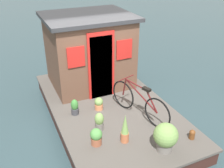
{
  "coord_description": "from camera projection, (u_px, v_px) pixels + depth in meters",
  "views": [
    {
      "loc": [
        -5.19,
        2.24,
        3.99
      ],
      "look_at": [
        -0.2,
        0.0,
        1.12
      ],
      "focal_mm": 41.41,
      "sensor_mm": 36.0,
      "label": 1
    }
  ],
  "objects": [
    {
      "name": "potted_plant_basil",
      "position": [
        166.0,
        137.0,
        5.03
      ],
      "size": [
        0.49,
        0.49,
        0.61
      ],
      "color": "slate",
      "rests_on": "houseboat_deck"
    },
    {
      "name": "potted_plant_geranium",
      "position": [
        125.0,
        129.0,
        5.26
      ],
      "size": [
        0.17,
        0.17,
        0.66
      ],
      "color": "#B2603D",
      "rests_on": "houseboat_deck"
    },
    {
      "name": "potted_plant_sage",
      "position": [
        75.0,
        107.0,
        6.2
      ],
      "size": [
        0.18,
        0.18,
        0.4
      ],
      "color": "#38383D",
      "rests_on": "houseboat_deck"
    },
    {
      "name": "mooring_bollard",
      "position": [
        192.0,
        134.0,
        5.43
      ],
      "size": [
        0.13,
        0.13,
        0.22
      ],
      "color": "brown",
      "rests_on": "houseboat_deck"
    },
    {
      "name": "potted_plant_succulent",
      "position": [
        99.0,
        121.0,
        5.64
      ],
      "size": [
        0.2,
        0.2,
        0.43
      ],
      "color": "slate",
      "rests_on": "houseboat_deck"
    },
    {
      "name": "potted_plant_mint",
      "position": [
        96.0,
        137.0,
        5.23
      ],
      "size": [
        0.25,
        0.25,
        0.37
      ],
      "color": "#935138",
      "rests_on": "houseboat_deck"
    },
    {
      "name": "houseboat_deck",
      "position": [
        109.0,
        111.0,
        6.76
      ],
      "size": [
        4.98,
        2.84,
        0.42
      ],
      "color": "#4C4742",
      "rests_on": "ground_plane"
    },
    {
      "name": "potted_plant_thyme",
      "position": [
        99.0,
        104.0,
        6.41
      ],
      "size": [
        0.21,
        0.21,
        0.32
      ],
      "color": "#C6754C",
      "rests_on": "houseboat_deck"
    },
    {
      "name": "ground_plane",
      "position": [
        109.0,
        118.0,
        6.85
      ],
      "size": [
        60.0,
        60.0,
        0.0
      ],
      "primitive_type": "plane",
      "color": "#2D4247"
    },
    {
      "name": "houseboat_cabin",
      "position": [
        89.0,
        50.0,
        7.3
      ],
      "size": [
        2.0,
        2.37,
        2.02
      ],
      "color": "brown",
      "rests_on": "houseboat_deck"
    },
    {
      "name": "bicycle",
      "position": [
        139.0,
        102.0,
        6.02
      ],
      "size": [
        1.74,
        0.67,
        0.87
      ],
      "color": "black",
      "rests_on": "houseboat_deck"
    }
  ]
}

